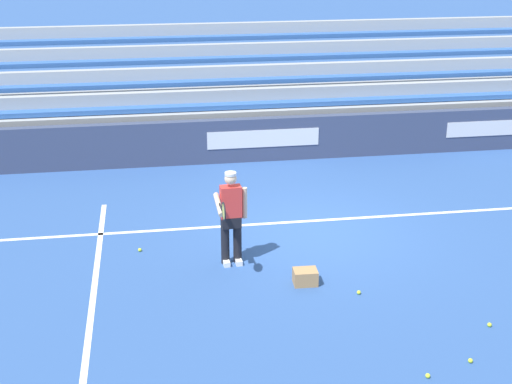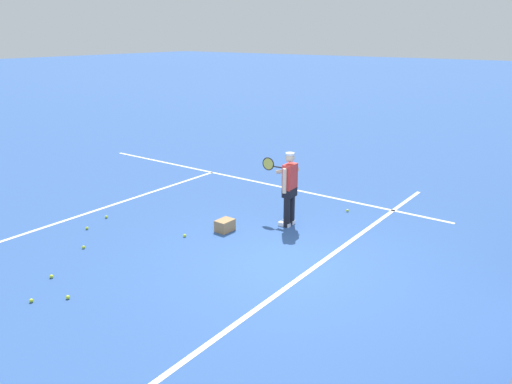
% 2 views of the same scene
% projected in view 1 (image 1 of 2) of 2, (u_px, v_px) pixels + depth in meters
% --- Properties ---
extents(ground_plane, '(160.00, 160.00, 0.00)m').
position_uv_depth(ground_plane, '(312.00, 231.00, 13.98)').
color(ground_plane, '#2D5193').
extents(court_baseline_white, '(12.00, 0.10, 0.01)m').
position_uv_depth(court_baseline_white, '(307.00, 221.00, 14.44)').
color(court_baseline_white, white).
rests_on(court_baseline_white, ground).
extents(court_sideline_white, '(0.10, 12.00, 0.01)m').
position_uv_depth(court_sideline_white, '(84.00, 371.00, 9.73)').
color(court_sideline_white, white).
rests_on(court_sideline_white, ground).
extents(back_wall_sponsor_board, '(21.51, 0.25, 1.10)m').
position_uv_depth(back_wall_sponsor_board, '(274.00, 139.00, 17.83)').
color(back_wall_sponsor_board, '#384260').
rests_on(back_wall_sponsor_board, ground).
extents(bleacher_stand, '(20.44, 3.20, 3.40)m').
position_uv_depth(bleacher_stand, '(260.00, 108.00, 19.80)').
color(bleacher_stand, '#9EA3A8').
rests_on(bleacher_stand, ground).
extents(tennis_player, '(0.58, 1.01, 1.71)m').
position_uv_depth(tennis_player, '(231.00, 217.00, 12.41)').
color(tennis_player, black).
rests_on(tennis_player, ground).
extents(ball_box_cardboard, '(0.41, 0.31, 0.26)m').
position_uv_depth(ball_box_cardboard, '(305.00, 277.00, 11.97)').
color(ball_box_cardboard, '#A87F51').
rests_on(ball_box_cardboard, ground).
extents(tennis_ball_midcourt, '(0.07, 0.07, 0.07)m').
position_uv_depth(tennis_ball_midcourt, '(490.00, 325.00, 10.77)').
color(tennis_ball_midcourt, '#CCE533').
rests_on(tennis_ball_midcourt, ground).
extents(tennis_ball_near_player, '(0.07, 0.07, 0.07)m').
position_uv_depth(tennis_ball_near_player, '(359.00, 292.00, 11.68)').
color(tennis_ball_near_player, '#CCE533').
rests_on(tennis_ball_near_player, ground).
extents(tennis_ball_stray_back, '(0.07, 0.07, 0.07)m').
position_uv_depth(tennis_ball_stray_back, '(470.00, 361.00, 9.91)').
color(tennis_ball_stray_back, '#CCE533').
rests_on(tennis_ball_stray_back, ground).
extents(tennis_ball_far_left, '(0.07, 0.07, 0.07)m').
position_uv_depth(tennis_ball_far_left, '(428.00, 376.00, 9.59)').
color(tennis_ball_far_left, '#CCE533').
rests_on(tennis_ball_far_left, ground).
extents(tennis_ball_by_box, '(0.07, 0.07, 0.07)m').
position_uv_depth(tennis_ball_by_box, '(140.00, 250.00, 13.15)').
color(tennis_ball_by_box, '#CCE533').
rests_on(tennis_ball_by_box, ground).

